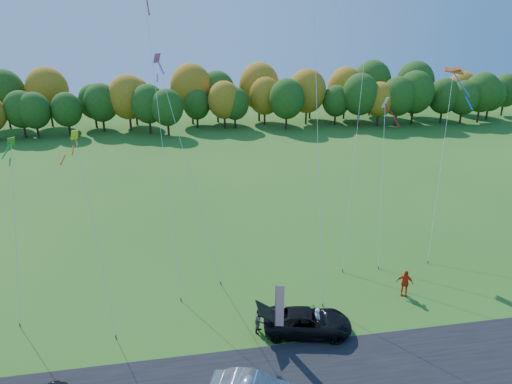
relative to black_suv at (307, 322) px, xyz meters
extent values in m
plane|color=#2A5F19|center=(-2.10, 0.13, -0.74)|extent=(160.00, 160.00, 0.00)
cube|color=black|center=(-2.10, -3.87, -0.73)|extent=(90.00, 6.00, 0.01)
imported|color=black|center=(0.00, 0.00, 0.00)|extent=(5.71, 3.48, 1.48)
imported|color=silver|center=(0.58, -0.09, 0.10)|extent=(0.55, 0.70, 1.68)
imported|color=gray|center=(-2.84, 0.57, 0.05)|extent=(0.90, 0.96, 1.58)
imported|color=red|center=(7.67, 2.71, 0.23)|extent=(1.22, 0.96, 1.93)
cylinder|color=#999999|center=(-2.13, -0.55, 1.24)|extent=(0.06, 0.06, 3.95)
cube|color=red|center=(-1.89, -0.60, 1.63)|extent=(0.49, 0.13, 2.96)
cube|color=navy|center=(-1.89, -0.57, 2.73)|extent=(0.49, 0.12, 0.77)
cylinder|color=#4C3F33|center=(-7.54, 4.68, -0.64)|extent=(0.08, 0.08, 0.20)
cylinder|color=#4C3F33|center=(4.60, 6.40, -0.64)|extent=(0.08, 0.08, 0.20)
cylinder|color=#4C3F33|center=(1.76, 2.41, -0.64)|extent=(0.08, 0.08, 0.20)
cylinder|color=#4C3F33|center=(11.64, 6.51, -0.64)|extent=(0.08, 0.08, 0.20)
cube|color=#D75717|center=(16.55, 14.51, 13.01)|extent=(3.27, 1.14, 1.25)
cylinder|color=#4C3F33|center=(-11.46, 1.41, -0.64)|extent=(0.08, 0.08, 0.20)
cube|color=#E8FB1A|center=(-13.38, 7.06, 10.45)|extent=(1.02, 1.02, 1.21)
cylinder|color=#4C3F33|center=(-17.49, 3.63, -0.64)|extent=(0.08, 0.08, 0.20)
cube|color=#389118|center=(-17.57, 8.41, 9.84)|extent=(1.00, 1.00, 1.18)
cylinder|color=#4C3F33|center=(7.46, 6.37, -0.64)|extent=(0.08, 0.08, 0.20)
cube|color=white|center=(9.78, 12.85, 10.79)|extent=(1.39, 1.39, 1.65)
cylinder|color=#4C3F33|center=(-4.68, 6.27, -0.64)|extent=(0.08, 0.08, 0.20)
cube|color=#DC499B|center=(-8.19, 12.11, 14.58)|extent=(1.15, 1.15, 1.36)
camera|label=1|loc=(-7.02, -22.13, 17.17)|focal=32.00mm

